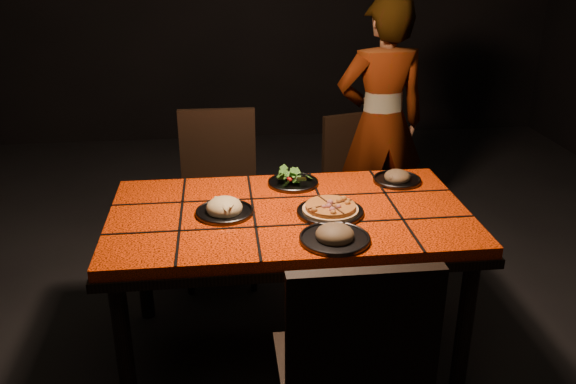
{
  "coord_description": "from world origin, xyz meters",
  "views": [
    {
      "loc": [
        -0.29,
        -2.47,
        1.88
      ],
      "look_at": [
        0.0,
        0.05,
        0.82
      ],
      "focal_mm": 38.0,
      "sensor_mm": 36.0,
      "label": 1
    }
  ],
  "objects": [
    {
      "name": "plate_mushroom_a",
      "position": [
        0.15,
        -0.31,
        0.77
      ],
      "size": [
        0.29,
        0.29,
        0.09
      ],
      "color": "#343539",
      "rests_on": "dining_table"
    },
    {
      "name": "room_shell",
      "position": [
        0.0,
        0.0,
        1.5
      ],
      "size": [
        6.04,
        7.04,
        3.08
      ],
      "color": "black",
      "rests_on": "ground"
    },
    {
      "name": "plate_mushroom_b",
      "position": [
        0.58,
        0.29,
        0.77
      ],
      "size": [
        0.24,
        0.24,
        0.08
      ],
      "color": "#343539",
      "rests_on": "dining_table"
    },
    {
      "name": "plate_pasta",
      "position": [
        -0.29,
        -0.0,
        0.77
      ],
      "size": [
        0.26,
        0.26,
        0.08
      ],
      "color": "#343539",
      "rests_on": "dining_table"
    },
    {
      "name": "chair_near",
      "position": [
        0.1,
        -0.9,
        0.59
      ],
      "size": [
        0.46,
        0.46,
        1.02
      ],
      "rotation": [
        0.0,
        0.0,
        3.14
      ],
      "color": "black",
      "rests_on": "ground"
    },
    {
      "name": "chair_far_right",
      "position": [
        0.56,
        1.05,
        0.5
      ],
      "size": [
        0.48,
        0.48,
        0.87
      ],
      "rotation": [
        0.0,
        0.0,
        0.28
      ],
      "color": "black",
      "rests_on": "ground"
    },
    {
      "name": "plate_salad",
      "position": [
        0.06,
        0.31,
        0.78
      ],
      "size": [
        0.25,
        0.25,
        0.07
      ],
      "color": "#343539",
      "rests_on": "dining_table"
    },
    {
      "name": "diner",
      "position": [
        0.72,
        1.15,
        0.79
      ],
      "size": [
        0.6,
        0.42,
        1.59
      ],
      "primitive_type": "imported",
      "rotation": [
        0.0,
        0.0,
        3.2
      ],
      "color": "brown",
      "rests_on": "ground"
    },
    {
      "name": "dining_table",
      "position": [
        0.0,
        0.0,
        0.67
      ],
      "size": [
        1.62,
        0.92,
        0.75
      ],
      "color": "#FF3E08",
      "rests_on": "ground"
    },
    {
      "name": "chair_far_left",
      "position": [
        -0.31,
        0.83,
        0.56
      ],
      "size": [
        0.45,
        0.45,
        0.98
      ],
      "rotation": [
        0.0,
        0.0,
        -0.02
      ],
      "color": "black",
      "rests_on": "ground"
    },
    {
      "name": "plate_pizza",
      "position": [
        0.18,
        -0.05,
        0.77
      ],
      "size": [
        0.32,
        0.32,
        0.04
      ],
      "color": "#343539",
      "rests_on": "dining_table"
    }
  ]
}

